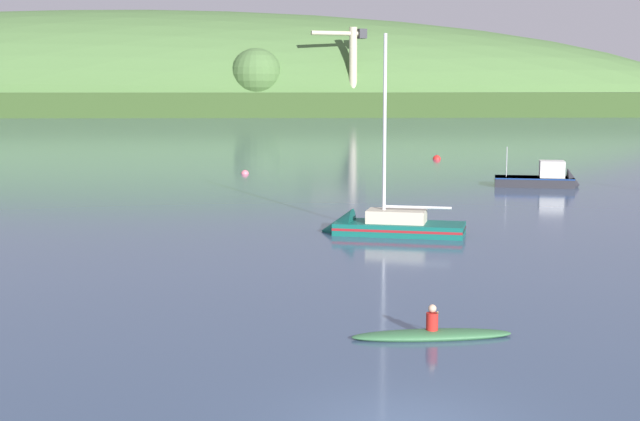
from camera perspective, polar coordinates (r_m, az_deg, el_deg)
far_shoreline_hill at (r=255.50m, az=-10.88°, el=6.07°), size 409.63×97.47×55.27m
dockside_crane at (r=223.35m, az=2.01°, el=8.56°), size 13.73×6.02×21.20m
sailboat_near_mooring at (r=41.84m, az=3.84°, el=-1.21°), size 6.93×3.98×10.06m
fishing_boat_moored at (r=63.73m, az=13.82°, el=1.78°), size 6.01×3.65×3.59m
canoe_with_paddler at (r=24.76m, az=6.99°, el=-7.68°), size 4.36×1.51×1.02m
mooring_buoy_foreground at (r=86.68m, az=7.29°, el=3.20°), size 0.77×0.77×0.85m
mooring_buoy_midchannel at (r=71.40m, az=-4.70°, el=2.30°), size 0.60×0.60×0.68m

